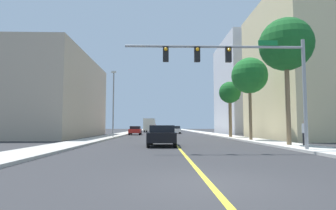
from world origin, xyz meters
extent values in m
plane|color=#2D2D30|center=(0.00, 42.00, 0.00)|extent=(192.00, 192.00, 0.00)
cube|color=#B2ADA3|center=(-7.79, 42.00, 0.07)|extent=(2.62, 168.00, 0.15)
cube|color=beige|center=(7.79, 42.00, 0.07)|extent=(2.62, 168.00, 0.15)
cube|color=yellow|center=(0.00, 42.00, 0.00)|extent=(0.16, 144.00, 0.01)
cube|color=tan|center=(-16.36, 29.66, 5.21)|extent=(11.95, 20.67, 10.42)
cube|color=silver|center=(18.40, 44.00, 8.62)|extent=(16.04, 16.19, 17.24)
cylinder|color=gray|center=(6.88, 8.24, 3.23)|extent=(0.20, 0.20, 6.16)
cylinder|color=gray|center=(1.86, 8.24, 5.86)|extent=(10.04, 0.14, 0.14)
cube|color=black|center=(2.61, 8.24, 5.41)|extent=(0.32, 0.24, 0.84)
sphere|color=orange|center=(2.61, 8.10, 5.66)|extent=(0.20, 0.20, 0.20)
cube|color=black|center=(0.85, 8.24, 5.41)|extent=(0.32, 0.24, 0.84)
sphere|color=orange|center=(0.85, 8.10, 5.66)|extent=(0.20, 0.20, 0.20)
cube|color=black|center=(-0.91, 8.24, 5.41)|extent=(0.32, 0.24, 0.84)
sphere|color=orange|center=(-0.91, 8.10, 5.66)|extent=(0.20, 0.20, 0.20)
cube|color=#147233|center=(4.87, 8.24, 6.11)|extent=(1.10, 0.04, 0.28)
cylinder|color=gray|center=(-6.98, 27.28, 4.07)|extent=(0.16, 0.16, 7.84)
cube|color=beige|center=(-6.98, 27.28, 8.14)|extent=(0.56, 0.28, 0.20)
cylinder|color=brown|center=(7.59, 11.83, 3.64)|extent=(0.31, 0.31, 6.97)
sphere|color=#195B23|center=(7.59, 11.83, 7.12)|extent=(3.68, 3.68, 3.68)
cone|color=#195B23|center=(8.67, 12.03, 6.92)|extent=(0.64, 1.44, 1.58)
cone|color=#195B23|center=(7.69, 12.93, 6.92)|extent=(1.62, 0.57, 1.61)
cone|color=#195B23|center=(6.48, 11.91, 6.92)|extent=(0.55, 1.79, 1.77)
cone|color=#195B23|center=(7.51, 10.72, 6.92)|extent=(1.48, 0.53, 1.72)
cylinder|color=brown|center=(7.24, 18.73, 3.17)|extent=(0.29, 0.29, 6.04)
sphere|color=#1E6B28|center=(7.24, 18.73, 6.19)|extent=(3.38, 3.38, 3.38)
cone|color=#1E6B28|center=(8.24, 18.90, 5.99)|extent=(0.62, 1.44, 1.87)
cone|color=#1E6B28|center=(7.45, 19.73, 5.99)|extent=(1.48, 0.68, 1.67)
cone|color=#1E6B28|center=(6.36, 19.23, 5.99)|extent=(1.01, 1.42, 1.87)
cone|color=#1E6B28|center=(6.52, 18.03, 5.99)|extent=(1.28, 1.34, 1.51)
cone|color=#1E6B28|center=(7.57, 17.77, 5.99)|extent=(1.36, 0.77, 1.77)
cylinder|color=brown|center=(7.10, 25.64, 2.79)|extent=(0.38, 0.38, 5.28)
sphere|color=#195B23|center=(7.10, 25.64, 5.43)|extent=(2.57, 2.57, 2.57)
cone|color=#195B23|center=(7.88, 25.64, 5.23)|extent=(0.44, 1.33, 1.45)
cone|color=#195B23|center=(7.27, 26.40, 5.23)|extent=(1.36, 0.68, 1.41)
cone|color=#195B23|center=(6.41, 25.97, 5.23)|extent=(0.86, 1.24, 1.36)
cone|color=#195B23|center=(6.44, 25.25, 5.23)|extent=(0.89, 1.11, 1.25)
cone|color=#195B23|center=(7.24, 24.89, 5.23)|extent=(1.30, 0.62, 1.34)
cube|color=red|center=(-5.24, 38.46, 0.63)|extent=(1.85, 4.20, 0.62)
cube|color=black|center=(-5.24, 38.46, 1.18)|extent=(1.62, 1.98, 0.47)
cylinder|color=black|center=(-4.42, 36.92, 0.32)|extent=(0.22, 0.64, 0.64)
cylinder|color=black|center=(-6.05, 36.91, 0.32)|extent=(0.22, 0.64, 0.64)
cylinder|color=black|center=(-4.42, 40.01, 0.32)|extent=(0.22, 0.64, 0.64)
cylinder|color=black|center=(-6.06, 40.01, 0.32)|extent=(0.22, 0.64, 0.64)
cube|color=slate|center=(-1.26, 47.91, 0.62)|extent=(1.93, 4.34, 0.61)
cube|color=black|center=(-1.26, 47.74, 1.15)|extent=(1.67, 2.15, 0.45)
cylinder|color=black|center=(-2.07, 49.53, 0.32)|extent=(0.23, 0.64, 0.64)
cylinder|color=black|center=(-0.40, 49.51, 0.32)|extent=(0.23, 0.64, 0.64)
cylinder|color=black|center=(-2.11, 46.32, 0.32)|extent=(0.23, 0.64, 0.64)
cylinder|color=black|center=(-0.44, 46.29, 0.32)|extent=(0.23, 0.64, 0.64)
cube|color=black|center=(-1.05, 12.90, 0.65)|extent=(2.08, 4.33, 0.66)
cube|color=black|center=(-1.05, 12.92, 1.22)|extent=(1.77, 2.14, 0.49)
cylinder|color=black|center=(-1.87, 14.51, 0.32)|extent=(0.24, 0.65, 0.64)
cylinder|color=black|center=(-0.13, 14.45, 0.32)|extent=(0.24, 0.65, 0.64)
cylinder|color=black|center=(-1.97, 11.34, 0.32)|extent=(0.24, 0.65, 0.64)
cylinder|color=black|center=(-0.23, 11.28, 0.32)|extent=(0.24, 0.65, 0.64)
cube|color=white|center=(1.77, 45.61, 0.64)|extent=(1.80, 3.89, 0.63)
cube|color=black|center=(1.77, 45.40, 1.20)|extent=(1.56, 1.98, 0.50)
cylinder|color=black|center=(1.01, 47.01, 0.32)|extent=(0.23, 0.64, 0.64)
cylinder|color=black|center=(2.56, 46.98, 0.32)|extent=(0.23, 0.64, 0.64)
cylinder|color=black|center=(0.98, 44.24, 0.32)|extent=(0.23, 0.64, 0.64)
cylinder|color=black|center=(2.52, 44.22, 0.32)|extent=(0.23, 0.64, 0.64)
cube|color=red|center=(-3.55, 62.63, 1.25)|extent=(2.48, 2.51, 1.60)
cube|color=beige|center=(-3.68, 58.27, 1.81)|extent=(2.60, 6.34, 2.71)
cylinder|color=black|center=(-4.60, 62.66, 0.45)|extent=(0.31, 0.91, 0.90)
cylinder|color=black|center=(-2.50, 62.59, 0.45)|extent=(0.31, 0.91, 0.90)
cylinder|color=black|center=(-4.78, 56.74, 0.45)|extent=(0.31, 0.91, 0.90)
cylinder|color=black|center=(-2.68, 56.67, 0.45)|extent=(0.31, 0.91, 0.90)
cylinder|color=black|center=(8.55, 11.54, 0.55)|extent=(0.32, 0.32, 0.80)
cylinder|color=silver|center=(8.55, 11.54, 1.27)|extent=(0.38, 0.38, 0.64)
sphere|color=tan|center=(8.55, 11.54, 1.70)|extent=(0.22, 0.22, 0.22)
camera|label=1|loc=(-1.22, -6.90, 1.41)|focal=29.60mm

